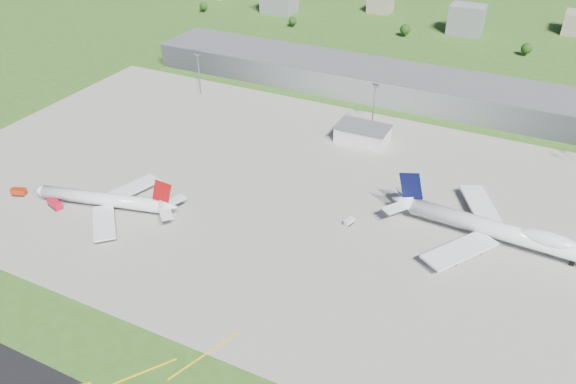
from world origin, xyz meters
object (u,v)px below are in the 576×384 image
at_px(van_white_far, 551,251).
at_px(crash_tender, 19,192).
at_px(fire_truck, 55,204).
at_px(airliner_red_twin, 107,200).
at_px(tug_yellow, 141,205).
at_px(van_white_near, 349,222).
at_px(airliner_blue_quad, 498,230).

bearing_deg(van_white_far, crash_tender, -167.19).
xyz_separation_m(fire_truck, van_white_far, (193.55, 60.34, -0.66)).
relative_size(airliner_red_twin, tug_yellow, 17.86).
bearing_deg(van_white_near, tug_yellow, 126.75).
relative_size(airliner_blue_quad, crash_tender, 11.99).
xyz_separation_m(crash_tender, tug_yellow, (54.49, 16.29, -0.75)).
bearing_deg(airliner_red_twin, fire_truck, 8.70).
height_order(airliner_blue_quad, tug_yellow, airliner_blue_quad).
xyz_separation_m(fire_truck, crash_tender, (-21.51, 0.09, -0.12)).
relative_size(airliner_blue_quad, van_white_near, 16.02).
bearing_deg(tug_yellow, airliner_blue_quad, 11.27).
height_order(crash_tender, van_white_near, crash_tender).
height_order(tug_yellow, van_white_far, van_white_far).
distance_m(van_white_near, van_white_far, 77.60).
bearing_deg(van_white_near, fire_truck, 129.15).
xyz_separation_m(airliner_red_twin, crash_tender, (-43.14, -8.80, -3.18)).
height_order(fire_truck, van_white_far, fire_truck).
bearing_deg(van_white_far, tug_yellow, -167.53).
distance_m(airliner_blue_quad, fire_truck, 182.93).
xyz_separation_m(airliner_blue_quad, fire_truck, (-173.39, -58.13, -4.27)).
distance_m(airliner_red_twin, van_white_near, 102.37).
bearing_deg(van_white_near, airliner_blue_quad, -57.39).
distance_m(fire_truck, crash_tender, 21.51).
distance_m(crash_tender, tug_yellow, 56.88).
xyz_separation_m(tug_yellow, van_white_near, (84.68, 27.81, 0.33)).
relative_size(van_white_near, van_white_far, 1.22).
xyz_separation_m(airliner_red_twin, fire_truck, (-21.63, -8.89, -3.06)).
bearing_deg(fire_truck, airliner_red_twin, 38.21).
bearing_deg(airliner_red_twin, van_white_far, -176.98).
height_order(fire_truck, tug_yellow, fire_truck).
height_order(airliner_red_twin, van_white_near, airliner_red_twin).
bearing_deg(crash_tender, airliner_blue_quad, -4.15).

